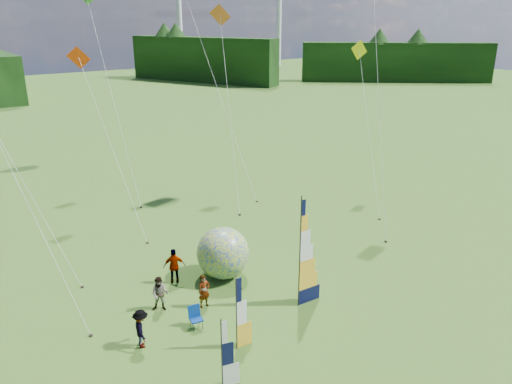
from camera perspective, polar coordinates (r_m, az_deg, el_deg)
ground at (r=22.65m, az=8.20°, el=-15.59°), size 220.00×220.00×0.00m
treeline_ring at (r=20.62m, az=8.74°, el=-6.47°), size 210.00×210.00×8.00m
turbine_left at (r=136.40m, az=2.68°, el=20.49°), size 8.00×1.20×30.00m
turbine_right at (r=129.00m, az=-8.81°, el=20.34°), size 8.00×1.20×30.00m
feather_banner_main at (r=22.96m, az=5.03°, el=-7.17°), size 1.44×0.17×5.33m
side_banner_left at (r=20.62m, az=-2.25°, el=-13.82°), size 0.92×0.16×3.26m
side_banner_far at (r=18.93m, az=-3.93°, el=-18.11°), size 0.85×0.31×2.83m
bol_inflatable at (r=26.01m, az=-3.81°, el=-6.97°), size 3.60×3.60×2.72m
spectator_a at (r=23.82m, az=-5.96°, el=-11.20°), size 0.61×0.41×1.64m
spectator_b at (r=23.85m, az=-10.91°, el=-11.37°), size 0.91×0.80×1.69m
spectator_c at (r=21.69m, az=-12.99°, el=-14.98°), size 0.64×1.16×1.70m
spectator_d at (r=25.93m, az=-9.31°, el=-8.35°), size 1.18×0.87×1.87m
camp_chair at (r=22.58m, az=-6.87°, el=-14.09°), size 0.67×0.67×1.01m
kite_whale at (r=38.76m, az=-4.71°, el=13.61°), size 6.24×14.32×17.91m
kite_parafoil at (r=32.05m, az=14.01°, el=11.96°), size 9.05×11.18×18.03m
small_kite_red at (r=32.37m, az=-16.27°, el=6.00°), size 4.14×10.59×11.58m
small_kite_orange at (r=36.16m, az=-3.07°, el=10.31°), size 9.56×11.72×14.28m
small_kite_yellow at (r=36.26m, az=12.84°, el=7.83°), size 7.19×9.65×11.74m
small_kite_pink at (r=22.99m, az=-27.24°, el=5.70°), size 8.51×10.87×16.61m
small_kite_green at (r=38.93m, az=-16.18°, el=11.39°), size 6.65×12.62×15.81m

